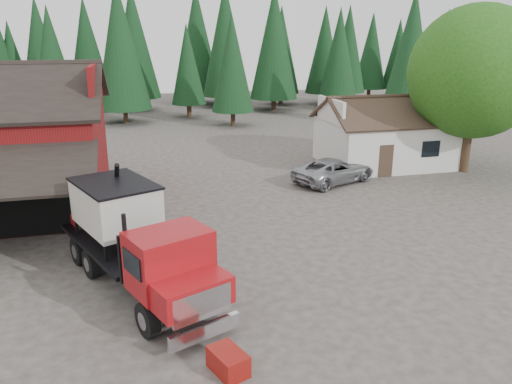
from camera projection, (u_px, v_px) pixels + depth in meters
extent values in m
plane|color=#403A32|center=(234.00, 267.00, 18.80)|extent=(120.00, 120.00, 0.00)
cube|color=maroon|center=(96.00, 84.00, 25.11)|extent=(0.25, 7.00, 2.00)
cylinder|color=#382619|center=(79.00, 225.00, 19.05)|extent=(0.20, 0.20, 2.80)
cube|color=silver|center=(385.00, 142.00, 33.36)|extent=(8.00, 6.00, 3.00)
cube|color=#38281E|center=(400.00, 112.00, 31.29)|extent=(8.60, 3.42, 1.80)
cube|color=#38281E|center=(377.00, 105.00, 34.07)|extent=(8.60, 3.42, 1.80)
cube|color=silver|center=(331.00, 110.00, 31.77)|extent=(0.20, 4.20, 1.50)
cube|color=silver|center=(442.00, 106.00, 33.60)|extent=(0.20, 4.20, 1.50)
cube|color=#38281E|center=(386.00, 161.00, 30.37)|extent=(0.90, 0.06, 2.00)
cube|color=black|center=(431.00, 149.00, 30.88)|extent=(1.20, 0.06, 1.00)
cylinder|color=#382619|center=(466.00, 147.00, 31.47)|extent=(0.60, 0.60, 3.20)
sphere|color=#1D4F12|center=(476.00, 72.00, 30.08)|extent=(8.00, 8.00, 8.00)
sphere|color=#1D4F12|center=(448.00, 91.00, 30.91)|extent=(4.40, 4.40, 4.40)
sphere|color=#1D4F12|center=(497.00, 88.00, 29.84)|extent=(4.80, 4.80, 4.80)
cylinder|color=#382619|center=(233.00, 117.00, 47.71)|extent=(0.44, 0.44, 1.60)
cone|color=#103219|center=(232.00, 63.00, 46.17)|extent=(3.96, 3.96, 9.00)
cylinder|color=#382619|center=(405.00, 118.00, 47.66)|extent=(0.44, 0.44, 1.60)
cone|color=#103219|center=(411.00, 51.00, 45.83)|extent=(4.84, 4.84, 11.00)
cylinder|color=#382619|center=(126.00, 115.00, 49.13)|extent=(0.44, 0.44, 1.60)
cone|color=#103219|center=(120.00, 45.00, 47.14)|extent=(5.28, 5.28, 12.00)
cylinder|color=black|center=(148.00, 320.00, 14.33)|extent=(0.73, 1.11, 1.06)
cylinder|color=black|center=(208.00, 298.00, 15.49)|extent=(0.73, 1.11, 1.06)
cylinder|color=black|center=(91.00, 263.00, 17.85)|extent=(0.73, 1.11, 1.06)
cylinder|color=black|center=(144.00, 249.00, 19.01)|extent=(0.73, 1.11, 1.06)
cylinder|color=black|center=(79.00, 251.00, 18.88)|extent=(0.73, 1.11, 1.06)
cylinder|color=black|center=(129.00, 238.00, 20.04)|extent=(0.73, 1.11, 1.06)
cube|color=black|center=(135.00, 261.00, 17.14)|extent=(4.23, 8.04, 0.39)
cube|color=silver|center=(205.00, 331.00, 13.77)|extent=(2.11, 1.03, 0.43)
cube|color=silver|center=(202.00, 305.00, 13.61)|extent=(1.72, 0.81, 0.87)
cube|color=maroon|center=(191.00, 292.00, 14.01)|extent=(2.49, 2.00, 0.82)
cube|color=maroon|center=(170.00, 260.00, 14.80)|extent=(2.77, 2.42, 1.78)
cube|color=black|center=(182.00, 260.00, 14.13)|extent=(1.89, 0.87, 0.87)
cylinder|color=black|center=(126.00, 242.00, 14.75)|extent=(0.18, 0.18, 1.73)
cube|color=black|center=(155.00, 250.00, 15.55)|extent=(2.22, 1.03, 1.54)
cube|color=black|center=(119.00, 242.00, 18.09)|extent=(4.46, 6.10, 0.15)
cube|color=beige|center=(116.00, 205.00, 17.66)|extent=(3.29, 3.80, 1.54)
cone|color=beige|center=(118.00, 230.00, 17.95)|extent=(2.78, 2.78, 0.67)
cube|color=black|center=(114.00, 183.00, 17.42)|extent=(3.41, 3.92, 0.08)
cylinder|color=black|center=(117.00, 195.00, 19.05)|extent=(0.47, 2.13, 2.94)
cube|color=maroon|center=(81.00, 220.00, 19.44)|extent=(0.83, 0.94, 0.43)
cylinder|color=silver|center=(193.00, 276.00, 16.26)|extent=(0.88, 1.10, 0.54)
imported|color=#9FA1A7|center=(334.00, 170.00, 29.35)|extent=(5.73, 4.25, 1.45)
cube|color=maroon|center=(228.00, 362.00, 12.85)|extent=(1.06, 1.28, 0.60)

